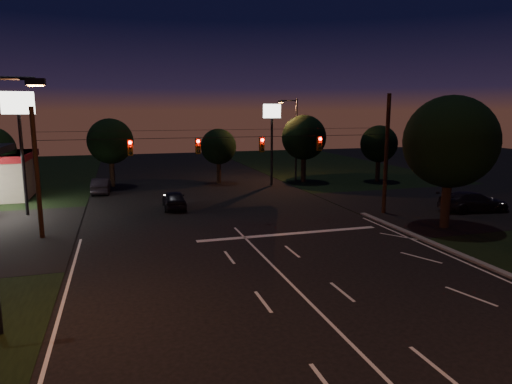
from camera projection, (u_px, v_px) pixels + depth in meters
name	position (u px, v px, depth m)	size (l,w,h in m)	color
ground	(324.00, 317.00, 17.40)	(140.00, 140.00, 0.00)	black
cross_street_right	(461.00, 205.00, 38.14)	(20.00, 16.00, 0.02)	black
stop_bar	(290.00, 234.00, 29.09)	(12.00, 0.50, 0.01)	silver
utility_pole_right	(383.00, 213.00, 34.94)	(0.30, 0.30, 9.00)	black
utility_pole_left	(42.00, 238.00, 28.15)	(0.28, 0.28, 8.00)	black
signal_span	(231.00, 145.00, 30.54)	(24.00, 0.40, 1.56)	black
pole_sign_left_near	(19.00, 121.00, 32.95)	(2.20, 0.30, 9.10)	black
pole_sign_right	(272.00, 125.00, 46.85)	(1.80, 0.30, 8.40)	black
street_light_right_far	(294.00, 134.00, 49.82)	(2.20, 0.35, 9.00)	black
tree_right_near	(449.00, 143.00, 29.81)	(6.00, 6.00, 8.76)	black
tree_far_b	(111.00, 142.00, 46.50)	(4.60, 4.60, 6.98)	black
tree_far_c	(218.00, 147.00, 48.78)	(3.80, 3.80, 5.86)	black
tree_far_d	(304.00, 138.00, 49.30)	(4.80, 4.80, 7.30)	black
tree_far_e	(379.00, 144.00, 49.78)	(4.00, 4.00, 6.18)	black
car_oncoming_a	(174.00, 200.00, 36.45)	(1.74, 4.32, 1.47)	black
car_oncoming_b	(101.00, 186.00, 43.23)	(1.53, 4.39, 1.45)	black
car_cross	(474.00, 202.00, 35.36)	(2.19, 5.38, 1.56)	black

